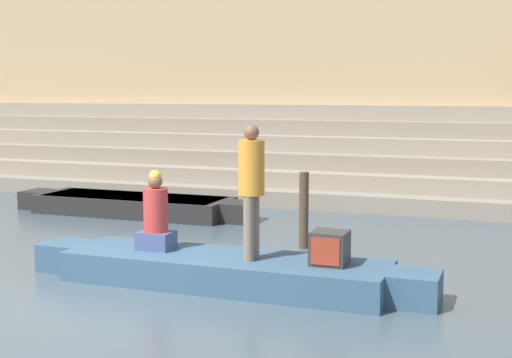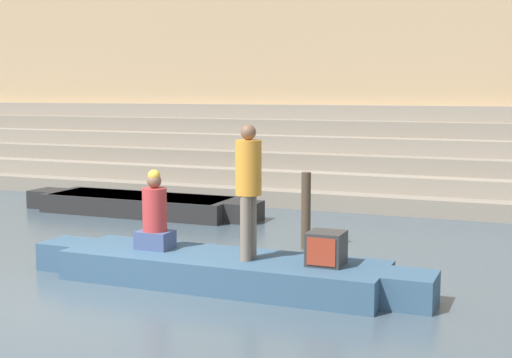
% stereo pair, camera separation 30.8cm
% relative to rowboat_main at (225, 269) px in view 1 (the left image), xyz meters
% --- Properties ---
extents(ground_plane, '(120.00, 120.00, 0.00)m').
position_rel_rowboat_main_xyz_m(ground_plane, '(-1.21, -1.62, -0.21)').
color(ground_plane, '#3D4C56').
extents(ghat_steps, '(36.00, 3.36, 2.24)m').
position_rel_rowboat_main_xyz_m(ghat_steps, '(-1.21, 8.32, 0.59)').
color(ghat_steps, gray).
rests_on(ghat_steps, ground).
extents(back_wall, '(34.20, 1.28, 8.13)m').
position_rel_rowboat_main_xyz_m(back_wall, '(-1.21, 10.13, 3.82)').
color(back_wall, tan).
rests_on(back_wall, ground).
extents(rowboat_main, '(5.65, 1.34, 0.40)m').
position_rel_rowboat_main_xyz_m(rowboat_main, '(0.00, 0.00, 0.00)').
color(rowboat_main, '#33516B').
rests_on(rowboat_main, ground).
extents(person_standing, '(0.34, 0.34, 1.77)m').
position_rel_rowboat_main_xyz_m(person_standing, '(0.40, -0.05, 1.21)').
color(person_standing, '#756656').
rests_on(person_standing, rowboat_main).
extents(person_rowing, '(0.48, 0.38, 1.11)m').
position_rel_rowboat_main_xyz_m(person_rowing, '(-1.06, 0.05, 0.63)').
color(person_rowing, '#3D4C75').
rests_on(person_rowing, rowboat_main).
extents(tv_set, '(0.45, 0.45, 0.43)m').
position_rel_rowboat_main_xyz_m(tv_set, '(1.44, 0.04, 0.40)').
color(tv_set, '#2D2D2D').
rests_on(tv_set, rowboat_main).
extents(moored_boat_shore, '(5.41, 1.33, 0.39)m').
position_rel_rowboat_main_xyz_m(moored_boat_shore, '(-3.97, 4.41, -0.00)').
color(moored_boat_shore, black).
rests_on(moored_boat_shore, ground).
extents(mooring_post, '(0.16, 0.16, 1.27)m').
position_rel_rowboat_main_xyz_m(mooring_post, '(0.34, 2.56, 0.42)').
color(mooring_post, '#473828').
rests_on(mooring_post, ground).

